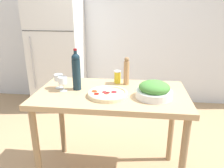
# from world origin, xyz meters

# --- Properties ---
(wall_back) EXTENTS (6.40, 0.06, 2.60)m
(wall_back) POSITION_xyz_m (0.00, 1.99, 1.30)
(wall_back) COLOR silver
(wall_back) RESTS_ON ground_plane
(refrigerator) EXTENTS (0.78, 0.68, 1.78)m
(refrigerator) POSITION_xyz_m (-1.08, 1.62, 0.89)
(refrigerator) COLOR silver
(refrigerator) RESTS_ON ground_plane
(prep_counter) EXTENTS (1.31, 0.74, 0.89)m
(prep_counter) POSITION_xyz_m (0.00, 0.00, 0.78)
(prep_counter) COLOR tan
(prep_counter) RESTS_ON ground_plane
(wine_bottle) EXTENTS (0.07, 0.07, 0.37)m
(wine_bottle) POSITION_xyz_m (-0.31, 0.03, 1.06)
(wine_bottle) COLOR #142833
(wine_bottle) RESTS_ON prep_counter
(wine_glass_near) EXTENTS (0.08, 0.08, 0.13)m
(wine_glass_near) POSITION_xyz_m (-0.42, -0.03, 0.98)
(wine_glass_near) COLOR silver
(wine_glass_near) RESTS_ON prep_counter
(wine_glass_far) EXTENTS (0.08, 0.08, 0.13)m
(wine_glass_far) POSITION_xyz_m (-0.49, 0.04, 0.98)
(wine_glass_far) COLOR silver
(wine_glass_far) RESTS_ON prep_counter
(pepper_mill) EXTENTS (0.05, 0.05, 0.27)m
(pepper_mill) POSITION_xyz_m (0.12, 0.22, 1.02)
(pepper_mill) COLOR #AD7F51
(pepper_mill) RESTS_ON prep_counter
(salad_bowl) EXTENTS (0.30, 0.30, 0.14)m
(salad_bowl) POSITION_xyz_m (0.36, -0.08, 0.95)
(salad_bowl) COLOR white
(salad_bowl) RESTS_ON prep_counter
(homemade_pizza) EXTENTS (0.34, 0.34, 0.04)m
(homemade_pizza) POSITION_xyz_m (-0.02, -0.09, 0.91)
(homemade_pizza) COLOR beige
(homemade_pizza) RESTS_ON prep_counter
(salt_canister) EXTENTS (0.06, 0.06, 0.12)m
(salt_canister) POSITION_xyz_m (0.03, 0.25, 0.95)
(salt_canister) COLOR yellow
(salt_canister) RESTS_ON prep_counter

